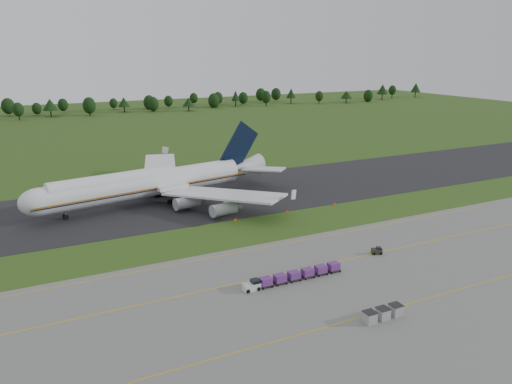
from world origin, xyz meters
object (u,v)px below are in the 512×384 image
uld_row (383,313)px  edge_markers (287,212)px  aircraft (151,183)px  baggage_train (292,276)px  utility_cart (377,251)px

uld_row → edge_markers: 50.19m
aircraft → baggage_train: aircraft is taller
utility_cart → aircraft: bearing=119.9°
uld_row → utility_cart: bearing=52.6°
baggage_train → utility_cart: (20.38, 2.89, -0.36)m
baggage_train → uld_row: bearing=-71.5°
baggage_train → edge_markers: bearing=61.6°
uld_row → edge_markers: bearing=76.3°
utility_cart → baggage_train: bearing=-171.9°
aircraft → edge_markers: (26.95, -22.54, -5.06)m
uld_row → edge_markers: (11.91, 48.76, -0.65)m
edge_markers → aircraft: bearing=140.1°
baggage_train → edge_markers: (17.46, 32.22, -0.66)m
utility_cart → uld_row: size_ratio=0.34×
uld_row → aircraft: bearing=101.9°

